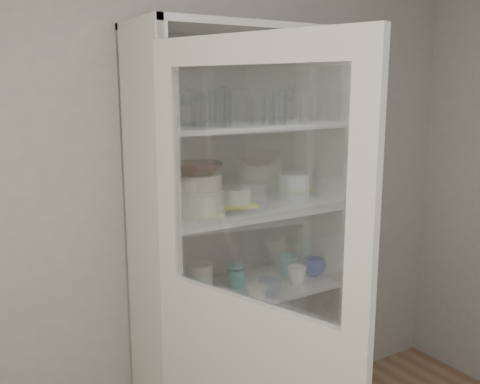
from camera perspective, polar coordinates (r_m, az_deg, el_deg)
wall_back at (r=2.65m, az=-6.26°, el=-0.43°), size 3.60×0.02×2.60m
pantry_cabinet at (r=2.70m, az=-0.71°, el=-8.08°), size 1.00×0.45×2.10m
cupboard_door at (r=2.00m, az=1.24°, el=-17.51°), size 0.32×0.87×2.00m
tumbler_0 at (r=2.18m, az=-7.35°, el=8.63°), size 0.08×0.08×0.15m
tumbler_1 at (r=2.28m, az=-2.38°, el=8.85°), size 0.10×0.10×0.15m
tumbler_2 at (r=2.30m, az=-1.82°, el=8.80°), size 0.10×0.10×0.15m
tumbler_3 at (r=2.43m, az=4.02°, el=8.99°), size 0.10×0.10×0.15m
tumbler_4 at (r=2.39m, az=1.98°, el=8.62°), size 0.07×0.07×0.12m
tumbler_5 at (r=2.43m, az=4.25°, el=8.80°), size 0.07×0.07×0.14m
tumbler_6 at (r=2.52m, az=7.04°, el=8.73°), size 0.07×0.07×0.13m
tumbler_7 at (r=2.34m, az=-6.62°, el=8.55°), size 0.08×0.08×0.13m
tumbler_8 at (r=2.33m, az=-5.54°, el=8.61°), size 0.08×0.08×0.13m
tumbler_9 at (r=2.35m, az=-4.50°, el=8.78°), size 0.09×0.09×0.14m
goblet_0 at (r=2.46m, az=-5.30°, el=9.20°), size 0.08×0.08×0.17m
goblet_1 at (r=2.55m, az=-2.84°, el=9.23°), size 0.07×0.07×0.17m
goblet_2 at (r=2.58m, az=-1.77°, el=9.51°), size 0.08×0.08×0.19m
goblet_3 at (r=2.78m, az=5.00°, el=9.61°), size 0.08×0.08×0.19m
plate_stack_front at (r=2.38m, az=-4.46°, el=-1.13°), size 0.24×0.24×0.13m
plate_stack_back at (r=2.45m, az=-8.75°, el=-1.20°), size 0.20×0.20×0.10m
cream_bowl at (r=2.36m, az=-4.49°, el=1.14°), size 0.22×0.22×0.07m
terracotta_bowl at (r=2.35m, az=-4.52°, el=2.55°), size 0.26×0.26×0.05m
glass_platter at (r=2.52m, az=-0.70°, el=-1.63°), size 0.42×0.42×0.02m
yellow_trivet at (r=2.52m, az=-0.70°, el=-1.28°), size 0.22×0.22×0.01m
white_ramekin at (r=2.51m, az=-0.70°, el=-0.34°), size 0.19×0.19×0.07m
grey_bowl_stack at (r=2.73m, az=5.79°, el=0.58°), size 0.15×0.15×0.14m
mug_blue at (r=2.83m, az=7.84°, el=-7.93°), size 0.15×0.15×0.09m
mug_teal at (r=2.84m, az=5.05°, el=-7.76°), size 0.14×0.14×0.10m
mug_white at (r=2.71m, az=6.09°, el=-8.83°), size 0.12×0.12×0.09m
teal_jar at (r=2.67m, az=-0.42°, el=-8.95°), size 0.08×0.08×0.10m
measuring_cups at (r=2.48m, az=-6.15°, el=-11.43°), size 0.09×0.09×0.04m
white_canister at (r=2.58m, az=-4.29°, el=-9.18°), size 0.16×0.16×0.15m
cream_dish at (r=2.77m, az=-2.87°, el=-17.66°), size 0.24×0.24×0.07m
tin_box at (r=2.87m, az=2.60°, el=-16.67°), size 0.21×0.17×0.05m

